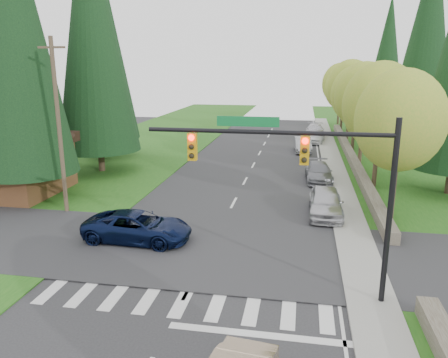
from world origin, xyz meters
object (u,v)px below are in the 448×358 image
(parked_car_a, at_px, (326,202))
(parked_car_e, at_px, (315,131))
(parked_car_b, at_px, (319,172))
(suv_navy, at_px, (138,227))
(parked_car_c, at_px, (303,145))
(parked_car_d, at_px, (316,137))

(parked_car_a, distance_m, parked_car_e, 28.95)
(parked_car_b, bearing_deg, parked_car_a, -91.47)
(suv_navy, height_order, parked_car_a, parked_car_a)
(parked_car_c, xyz_separation_m, parked_car_d, (1.40, 5.52, -0.04))
(parked_car_b, relative_size, parked_car_e, 0.88)
(parked_car_b, bearing_deg, parked_car_c, 93.63)
(parked_car_c, bearing_deg, suv_navy, -112.09)
(parked_car_d, bearing_deg, parked_car_e, 97.07)
(parked_car_b, distance_m, parked_car_d, 16.83)
(parked_car_a, relative_size, parked_car_b, 1.01)
(parked_car_a, bearing_deg, parked_car_b, 91.37)
(parked_car_d, xyz_separation_m, parked_car_e, (0.00, 4.17, 0.08))
(parked_car_a, relative_size, parked_car_e, 0.89)
(parked_car_b, distance_m, parked_car_c, 11.37)
(parked_car_a, distance_m, parked_car_d, 24.78)
(parked_car_c, distance_m, parked_car_d, 5.70)
(suv_navy, bearing_deg, parked_car_c, -15.73)
(parked_car_e, bearing_deg, parked_car_b, -89.61)
(suv_navy, xyz_separation_m, parked_car_b, (9.13, 13.46, -0.06))
(parked_car_b, relative_size, parked_car_d, 1.16)
(parked_car_b, height_order, parked_car_d, parked_car_d)
(parked_car_b, bearing_deg, parked_car_d, 86.83)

